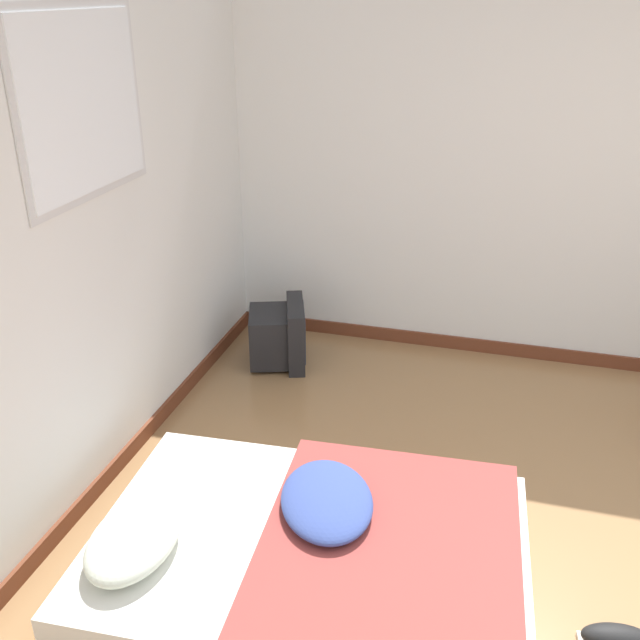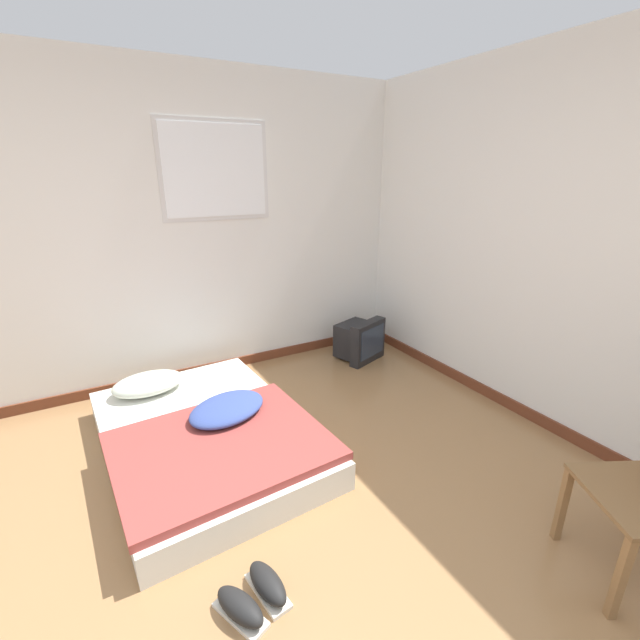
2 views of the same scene
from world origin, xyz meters
TOP-DOWN VIEW (x-y plane):
  - wall_back at (0.01, 2.59)m, footprint 7.36×0.08m
  - mattress_bed at (0.23, 1.41)m, footprint 1.32×1.83m
  - crt_tv at (1.97, 2.13)m, footprint 0.49×0.46m
  - sneaker_pair at (0.11, 0.20)m, footprint 0.32×0.32m

SIDE VIEW (x-z plane):
  - sneaker_pair at x=0.11m, z-range 0.00..0.10m
  - mattress_bed at x=0.23m, z-range -0.04..0.29m
  - crt_tv at x=1.97m, z-range -0.01..0.40m
  - wall_back at x=0.01m, z-range -0.01..2.59m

